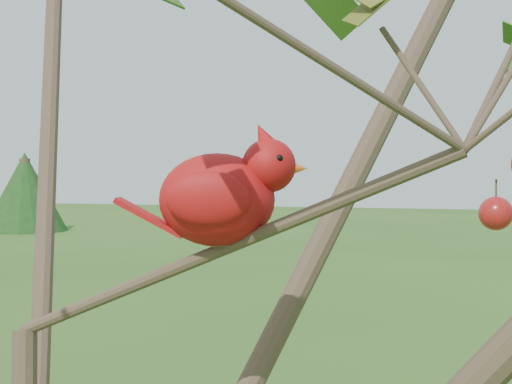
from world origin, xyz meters
TOP-DOWN VIEW (x-y plane):
  - crabapple_tree at (0.03, -0.02)m, footprint 2.35×2.05m
  - cardinal at (0.25, 0.08)m, footprint 0.25×0.15m
  - distant_trees at (-0.13, 24.94)m, footprint 40.50×12.65m

SIDE VIEW (x-z plane):
  - distant_trees at x=-0.13m, z-range -0.28..3.34m
  - crabapple_tree at x=0.03m, z-range 0.65..3.60m
  - cardinal at x=0.25m, z-range 2.06..2.23m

